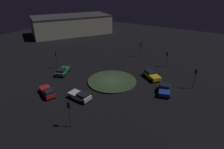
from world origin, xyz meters
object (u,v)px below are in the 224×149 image
at_px(car_yellow, 152,75).
at_px(car_red, 48,92).
at_px(traffic_light_south, 141,47).
at_px(car_green, 62,71).
at_px(traffic_light_southwest, 195,75).
at_px(traffic_light_north, 69,109).
at_px(store_building, 72,25).
at_px(car_silver, 80,96).
at_px(traffic_light_east, 56,57).
at_px(car_blue, 165,89).
at_px(traffic_light_southwest_near, 167,56).

bearing_deg(car_yellow, car_red, -91.00).
height_order(car_red, traffic_light_south, traffic_light_south).
bearing_deg(car_green, car_red, -174.89).
relative_size(car_red, traffic_light_southwest, 1.15).
height_order(traffic_light_north, store_building, store_building).
height_order(car_silver, car_green, car_green).
xyz_separation_m(traffic_light_north, traffic_light_southwest, (-11.84, -20.49, -0.08)).
relative_size(traffic_light_north, traffic_light_southwest, 1.03).
height_order(car_silver, traffic_light_south, traffic_light_south).
bearing_deg(traffic_light_east, car_blue, 1.57).
relative_size(traffic_light_southwest_near, traffic_light_east, 0.96).
bearing_deg(traffic_light_east, traffic_light_north, -42.34).
height_order(car_red, traffic_light_north, traffic_light_north).
xyz_separation_m(car_blue, car_yellow, (4.32, -4.38, -0.01)).
bearing_deg(traffic_light_east, car_silver, -32.91).
bearing_deg(traffic_light_southwest_near, store_building, -80.53).
distance_m(car_blue, car_red, 21.02).
bearing_deg(store_building, traffic_light_east, 68.81).
bearing_deg(car_red, car_blue, -123.37).
xyz_separation_m(car_yellow, car_red, (12.84, 16.52, -0.05)).
bearing_deg(traffic_light_south, traffic_light_southwest_near, 63.83).
xyz_separation_m(car_silver, car_green, (10.11, -5.51, 0.01)).
relative_size(car_blue, car_yellow, 0.96).
bearing_deg(car_yellow, car_green, -115.77).
distance_m(car_silver, traffic_light_east, 15.50).
relative_size(traffic_light_south, store_building, 0.12).
relative_size(car_yellow, traffic_light_south, 1.21).
height_order(car_blue, car_silver, car_blue).
bearing_deg(traffic_light_south, car_green, -31.45).
height_order(traffic_light_southwest_near, traffic_light_south, traffic_light_south).
distance_m(car_blue, car_yellow, 6.16).
xyz_separation_m(traffic_light_southwest, traffic_light_east, (28.95, 7.34, -0.06)).
bearing_deg(car_red, traffic_light_south, -79.37).
bearing_deg(traffic_light_north, car_silver, 20.95).
distance_m(car_silver, car_red, 6.15).
height_order(car_blue, store_building, store_building).
distance_m(traffic_light_southwest, traffic_light_east, 29.86).
bearing_deg(car_silver, car_blue, -136.20).
relative_size(car_yellow, traffic_light_east, 1.20).
height_order(traffic_light_north, traffic_light_east, traffic_light_north).
height_order(car_silver, traffic_light_southwest, traffic_light_southwest).
bearing_deg(traffic_light_east, traffic_light_south, 49.27).
bearing_deg(traffic_light_north, car_red, 57.79).
bearing_deg(traffic_light_southwest, car_yellow, -21.83).
xyz_separation_m(car_red, traffic_light_southwest_near, (-13.37, -24.10, 1.92)).
relative_size(car_green, traffic_light_north, 1.12).
bearing_deg(car_yellow, traffic_light_southwest_near, 122.85).
height_order(car_silver, store_building, store_building).
height_order(traffic_light_southwest_near, store_building, store_building).
bearing_deg(car_green, car_silver, -143.10).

